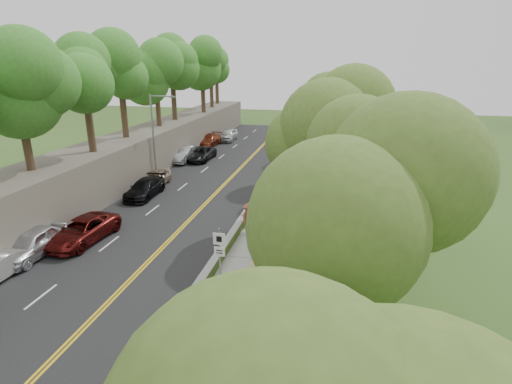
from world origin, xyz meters
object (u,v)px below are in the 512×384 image
at_px(signpost, 220,250).
at_px(painter_0, 252,210).
at_px(car_0, 32,243).
at_px(concrete_block, 280,233).
at_px(streetlight, 155,131).
at_px(construction_barrel, 321,154).
at_px(car_2, 82,230).
at_px(person_far, 317,161).

distance_m(signpost, painter_0, 8.70).
height_order(car_0, painter_0, painter_0).
bearing_deg(signpost, concrete_block, 70.33).
bearing_deg(streetlight, concrete_block, -38.84).
height_order(concrete_block, painter_0, painter_0).
xyz_separation_m(signpost, concrete_block, (2.15, 6.02, -1.52)).
relative_size(construction_barrel, car_2, 0.17).
xyz_separation_m(concrete_block, person_far, (1.00, 17.60, 0.52)).
relative_size(signpost, concrete_block, 2.64).
bearing_deg(painter_0, signpost, 175.42).
distance_m(signpost, concrete_block, 6.57).
bearing_deg(signpost, person_far, 82.40).
bearing_deg(streetlight, construction_barrel, 39.11).
bearing_deg(signpost, car_2, 163.47).
bearing_deg(streetlight, car_0, -90.48).
distance_m(construction_barrel, painter_0, 20.69).
height_order(streetlight, construction_barrel, streetlight).
distance_m(car_0, painter_0, 13.89).
height_order(painter_0, person_far, person_far).
height_order(signpost, concrete_block, signpost).
height_order(signpost, painter_0, signpost).
relative_size(car_2, painter_0, 3.28).
relative_size(car_2, person_far, 2.95).
height_order(car_0, person_far, person_far).
distance_m(streetlight, person_far, 16.49).
relative_size(car_0, car_2, 0.89).
bearing_deg(person_far, streetlight, 44.85).
height_order(concrete_block, car_2, car_2).
distance_m(car_0, car_2, 2.85).
xyz_separation_m(streetlight, concrete_block, (13.66, -11.00, -4.20)).
height_order(construction_barrel, painter_0, painter_0).
relative_size(signpost, person_far, 1.70).
relative_size(signpost, construction_barrel, 3.40).
relative_size(streetlight, signpost, 2.58).
bearing_deg(person_far, painter_0, 97.66).
xyz_separation_m(streetlight, signpost, (11.51, -17.02, -2.68)).
bearing_deg(signpost, streetlight, 124.08).
xyz_separation_m(construction_barrel, car_2, (-13.30, -26.03, 0.28)).
bearing_deg(construction_barrel, signpost, -96.39).
bearing_deg(construction_barrel, painter_0, -99.88).
relative_size(construction_barrel, car_0, 0.19).
bearing_deg(concrete_block, streetlight, 141.16).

